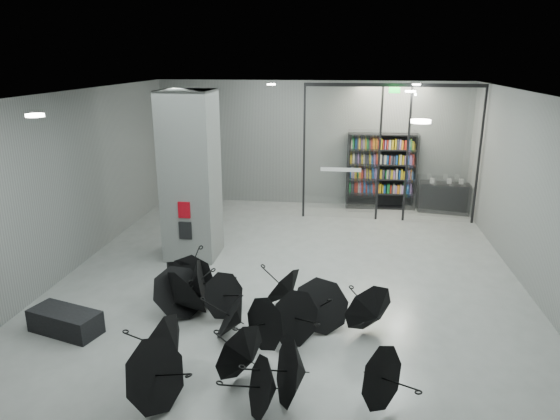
# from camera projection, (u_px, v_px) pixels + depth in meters

# --- Properties ---
(room) EXTENTS (14.00, 14.02, 4.01)m
(room) POSITION_uv_depth(u_px,v_px,m) (286.00, 160.00, 9.51)
(room) COLOR gray
(room) RESTS_ON ground
(column) EXTENTS (1.20, 1.20, 4.00)m
(column) POSITION_uv_depth(u_px,v_px,m) (191.00, 176.00, 11.97)
(column) COLOR slate
(column) RESTS_ON ground
(fire_cabinet) EXTENTS (0.28, 0.04, 0.38)m
(fire_cabinet) POSITION_uv_depth(u_px,v_px,m) (184.00, 210.00, 11.57)
(fire_cabinet) COLOR #A50A07
(fire_cabinet) RESTS_ON column
(info_panel) EXTENTS (0.30, 0.03, 0.42)m
(info_panel) POSITION_uv_depth(u_px,v_px,m) (185.00, 231.00, 11.71)
(info_panel) COLOR black
(info_panel) RESTS_ON column
(exit_sign) EXTENTS (0.30, 0.06, 0.15)m
(exit_sign) POSITION_uv_depth(u_px,v_px,m) (395.00, 90.00, 13.96)
(exit_sign) COLOR #0CE533
(exit_sign) RESTS_ON room
(glass_partition) EXTENTS (5.06, 0.08, 4.00)m
(glass_partition) POSITION_uv_depth(u_px,v_px,m) (390.00, 148.00, 14.63)
(glass_partition) COLOR silver
(glass_partition) RESTS_ON ground
(bench) EXTENTS (1.39, 0.89, 0.42)m
(bench) POSITION_uv_depth(u_px,v_px,m) (65.00, 321.00, 8.98)
(bench) COLOR black
(bench) RESTS_ON ground
(bookshelf) EXTENTS (2.20, 0.53, 2.41)m
(bookshelf) POSITION_uv_depth(u_px,v_px,m) (381.00, 171.00, 16.11)
(bookshelf) COLOR black
(bookshelf) RESTS_ON ground
(shop_counter) EXTENTS (1.63, 0.87, 0.93)m
(shop_counter) POSITION_uv_depth(u_px,v_px,m) (444.00, 198.00, 15.87)
(shop_counter) COLOR black
(shop_counter) RESTS_ON ground
(umbrella_cluster) EXTENTS (5.11, 4.75, 1.28)m
(umbrella_cluster) POSITION_uv_depth(u_px,v_px,m) (239.00, 325.00, 8.68)
(umbrella_cluster) COLOR black
(umbrella_cluster) RESTS_ON ground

